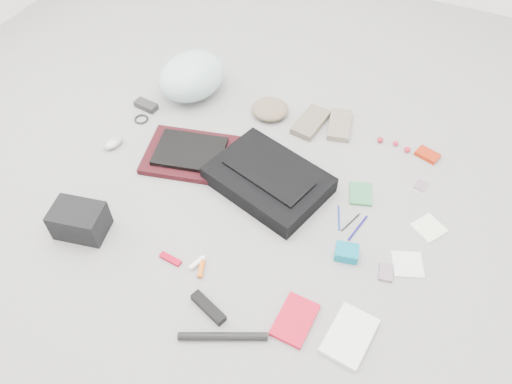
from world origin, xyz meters
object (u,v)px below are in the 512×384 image
at_px(messenger_bag, 268,180).
at_px(book_red, 295,320).
at_px(bike_helmet, 192,76).
at_px(camera_bag, 80,221).
at_px(accordion_wallet, 347,253).
at_px(laptop, 190,151).

distance_m(messenger_bag, book_red, 0.65).
height_order(messenger_bag, bike_helmet, bike_helmet).
relative_size(camera_bag, accordion_wallet, 2.26).
bearing_deg(book_red, camera_bag, -177.86).
xyz_separation_m(bike_helmet, book_red, (0.97, -0.97, -0.10)).
height_order(book_red, accordion_wallet, accordion_wallet).
bearing_deg(laptop, bike_helmet, 104.09).
relative_size(laptop, bike_helmet, 0.85).
bearing_deg(accordion_wallet, bike_helmet, 136.34).
relative_size(laptop, camera_bag, 1.53).
bearing_deg(bike_helmet, book_red, -28.57).
height_order(messenger_bag, accordion_wallet, messenger_bag).
height_order(messenger_bag, laptop, messenger_bag).
bearing_deg(book_red, laptop, 145.85).
distance_m(laptop, camera_bag, 0.59).
height_order(bike_helmet, accordion_wallet, bike_helmet).
height_order(messenger_bag, book_red, messenger_bag).
relative_size(messenger_bag, bike_helmet, 1.34).
bearing_deg(laptop, camera_bag, -122.69).
bearing_deg(bike_helmet, laptop, -45.79).
xyz_separation_m(book_red, accordion_wallet, (0.08, 0.34, 0.01)).
distance_m(camera_bag, book_red, 0.94).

